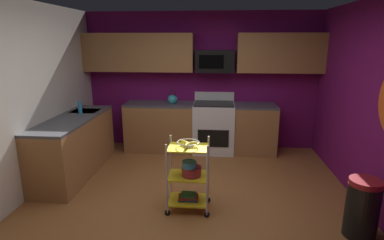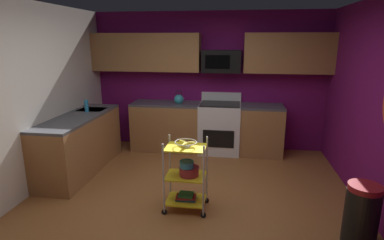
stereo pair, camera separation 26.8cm
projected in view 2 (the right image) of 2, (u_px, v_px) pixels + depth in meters
floor at (188, 207)px, 4.05m from camera, size 4.40×4.80×0.04m
wall_back at (208, 81)px, 6.04m from camera, size 4.52×0.06×2.60m
wall_left at (18, 102)px, 4.04m from camera, size 0.06×4.80×2.60m
counter_run at (160, 133)px, 5.57m from camera, size 3.61×2.49×0.92m
oven_range at (220, 127)px, 5.90m from camera, size 0.76×0.65×1.10m
upper_cabinets at (205, 53)px, 5.72m from camera, size 4.40×0.33×0.70m
microwave at (222, 61)px, 5.69m from camera, size 0.70×0.39×0.40m
rolling_cart at (186, 176)px, 3.86m from camera, size 0.55×0.38×0.91m
fruit_bowl at (186, 143)px, 3.76m from camera, size 0.27×0.27×0.07m
mixing_bowl_large at (189, 171)px, 3.84m from camera, size 0.25×0.25×0.11m
mixing_bowl_small at (186, 164)px, 3.79m from camera, size 0.18×0.18×0.08m
book_stack at (186, 197)px, 3.93m from camera, size 0.26×0.18×0.08m
kettle at (179, 99)px, 5.88m from camera, size 0.21×0.18×0.26m
dish_soap_bottle at (86, 106)px, 5.16m from camera, size 0.06×0.06×0.20m
trash_can at (361, 214)px, 3.23m from camera, size 0.34×0.42×0.66m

